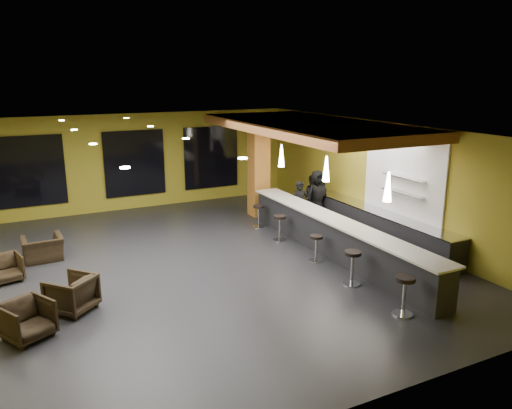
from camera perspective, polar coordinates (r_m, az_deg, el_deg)
name	(u,v)px	position (r m, az deg, el deg)	size (l,w,h in m)	color
floor	(196,267)	(13.29, -6.82, -7.11)	(12.00, 13.00, 0.10)	#232326
ceiling	(192,129)	(12.42, -7.33, 8.51)	(12.00, 13.00, 0.10)	black
wall_back	(134,161)	(18.91, -13.78, 4.80)	(12.00, 0.10, 3.50)	olive
wall_front	(353,304)	(7.23, 11.03, -11.09)	(12.00, 0.10, 3.50)	olive
wall_right	(382,179)	(15.75, 14.16, 2.84)	(0.10, 13.00, 3.50)	olive
wood_soffit	(309,126)	(15.08, 6.03, 8.90)	(3.60, 8.00, 0.28)	#9E5D2E
window_left	(30,171)	(18.38, -24.38, 3.47)	(2.20, 0.06, 2.40)	black
window_center	(135,163)	(18.82, -13.70, 4.60)	(2.20, 0.06, 2.40)	black
window_right	(211,157)	(19.68, -5.14, 5.39)	(2.20, 0.06, 2.40)	black
tile_backsplash	(403,177)	(14.91, 16.44, 3.02)	(0.06, 3.20, 2.40)	white
bar_counter	(334,238)	(13.86, 8.93, -3.84)	(0.60, 8.00, 1.00)	black
bar_top	(335,220)	(13.71, 9.01, -1.75)	(0.78, 8.10, 0.05)	beige
prep_counter	(379,226)	(15.45, 13.92, -2.43)	(0.70, 6.00, 0.86)	black
prep_top	(380,212)	(15.32, 14.02, -0.80)	(0.72, 6.00, 0.03)	silver
wall_shelf_lower	(403,193)	(14.76, 16.45, 1.31)	(0.30, 1.50, 0.03)	silver
wall_shelf_upper	(404,177)	(14.66, 16.57, 3.02)	(0.30, 1.50, 0.03)	silver
column	(259,166)	(17.38, 0.31, 4.38)	(0.60, 0.60, 3.50)	#9D6023
pendant_0	(388,187)	(11.87, 14.85, 1.97)	(0.20, 0.20, 0.70)	white
pendant_1	(326,169)	(13.80, 8.03, 4.05)	(0.20, 0.20, 0.70)	white
pendant_2	(281,156)	(15.89, 2.92, 5.57)	(0.20, 0.20, 0.70)	white
staff_a	(300,204)	(16.25, 5.07, 0.00)	(0.55, 0.36, 1.52)	black
staff_b	(313,197)	(17.17, 6.58, 0.82)	(0.75, 0.59, 1.55)	black
staff_c	(318,196)	(16.87, 7.04, 0.95)	(0.87, 0.56, 1.77)	black
armchair_a	(27,320)	(10.56, -24.70, -11.90)	(0.80, 0.83, 0.75)	black
armchair_b	(71,294)	(11.32, -20.34, -9.53)	(0.84, 0.86, 0.79)	black
armchair_c	(6,268)	(13.52, -26.71, -6.54)	(0.71, 0.73, 0.66)	black
armchair_d	(43,248)	(14.59, -23.21, -4.64)	(1.02, 0.89, 0.66)	black
bar_stool_0	(405,291)	(10.85, 16.61, -9.42)	(0.43, 0.43, 0.85)	silver
bar_stool_1	(352,263)	(12.06, 10.95, -6.63)	(0.42, 0.42, 0.84)	silver
bar_stool_2	(316,245)	(13.40, 6.89, -4.59)	(0.36, 0.36, 0.72)	silver
bar_stool_3	(280,225)	(14.93, 2.74, -2.32)	(0.40, 0.40, 0.78)	silver
bar_stool_4	(259,213)	(16.22, 0.31, -1.00)	(0.38, 0.38, 0.74)	silver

